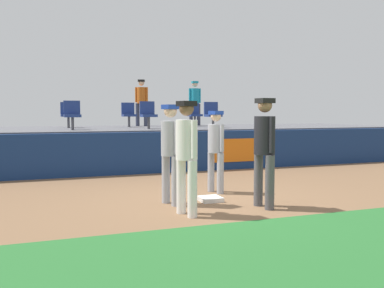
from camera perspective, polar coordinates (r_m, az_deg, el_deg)
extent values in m
plane|color=brown|center=(7.75, 3.31, -7.99)|extent=(60.00, 60.00, 0.00)
cube|color=#26662B|center=(5.39, 15.38, -13.61)|extent=(18.00, 2.80, 0.01)
cube|color=white|center=(7.85, 2.51, -7.52)|extent=(0.40, 0.40, 0.08)
cylinder|color=white|center=(6.85, -1.49, -5.77)|extent=(0.15, 0.15, 0.90)
cylinder|color=white|center=(6.58, 0.05, -6.19)|extent=(0.15, 0.15, 0.90)
cylinder|color=white|center=(6.62, -0.75, 0.58)|extent=(0.42, 0.42, 0.64)
sphere|color=brown|center=(6.61, -0.75, 4.88)|extent=(0.24, 0.24, 0.24)
cube|color=black|center=(6.61, -0.75, 5.54)|extent=(0.30, 0.30, 0.08)
cylinder|color=white|center=(6.80, -1.72, 0.85)|extent=(0.09, 0.09, 0.59)
cylinder|color=white|center=(6.44, 0.28, 0.66)|extent=(0.09, 0.09, 0.59)
ellipsoid|color=brown|center=(6.87, -0.99, -1.26)|extent=(0.16, 0.22, 0.28)
cylinder|color=#9EA3AD|center=(8.73, 2.62, -3.83)|extent=(0.14, 0.14, 0.83)
cylinder|color=#9EA3AD|center=(8.50, 3.90, -4.05)|extent=(0.14, 0.14, 0.83)
cylinder|color=#9EA3AD|center=(8.54, 3.27, 0.76)|extent=(0.40, 0.40, 0.58)
sphere|color=beige|center=(8.53, 3.28, 3.82)|extent=(0.22, 0.22, 0.22)
cube|color=#193899|center=(8.53, 3.28, 4.29)|extent=(0.28, 0.28, 0.08)
cylinder|color=#9EA3AD|center=(8.69, 2.46, 0.94)|extent=(0.08, 0.08, 0.55)
cylinder|color=#9EA3AD|center=(8.40, 4.11, 0.82)|extent=(0.08, 0.08, 0.55)
cylinder|color=#9EA3AD|center=(7.64, -3.59, -4.80)|extent=(0.15, 0.15, 0.88)
cylinder|color=#9EA3AD|center=(7.38, -2.25, -5.13)|extent=(0.15, 0.15, 0.88)
cylinder|color=#9EA3AD|center=(7.43, -2.96, 0.77)|extent=(0.42, 0.42, 0.62)
sphere|color=beige|center=(7.41, -2.97, 4.52)|extent=(0.23, 0.23, 0.23)
cube|color=#193899|center=(7.41, -2.97, 5.09)|extent=(0.30, 0.30, 0.08)
cylinder|color=#9EA3AD|center=(7.60, -3.80, 0.99)|extent=(0.09, 0.09, 0.58)
cylinder|color=#9EA3AD|center=(7.25, -2.07, 0.84)|extent=(0.09, 0.09, 0.58)
cylinder|color=#4C4C51|center=(7.49, 9.06, -4.84)|extent=(0.16, 0.16, 0.93)
cylinder|color=#4C4C51|center=(7.22, 10.59, -5.21)|extent=(0.16, 0.16, 0.93)
cylinder|color=black|center=(7.27, 9.89, 1.17)|extent=(0.39, 0.39, 0.66)
sphere|color=#8C6647|center=(7.26, 9.94, 5.22)|extent=(0.24, 0.24, 0.24)
cube|color=black|center=(7.26, 9.95, 5.85)|extent=(0.28, 0.28, 0.09)
cylinder|color=black|center=(7.45, 8.93, 1.42)|extent=(0.10, 0.10, 0.61)
cylinder|color=black|center=(7.09, 10.91, 1.25)|extent=(0.10, 0.10, 0.61)
cube|color=navy|center=(11.47, -4.72, -1.15)|extent=(18.00, 0.24, 1.12)
cube|color=orange|center=(12.19, 6.28, -0.84)|extent=(1.50, 0.02, 0.67)
cube|color=#59595E|center=(13.95, -7.50, -0.13)|extent=(18.00, 4.80, 1.16)
cylinder|color=#4C4C51|center=(13.44, 2.90, 3.06)|extent=(0.08, 0.08, 0.40)
cube|color=navy|center=(13.44, 2.91, 3.91)|extent=(0.47, 0.44, 0.08)
cube|color=navy|center=(13.62, 2.60, 4.93)|extent=(0.47, 0.06, 0.40)
cylinder|color=#4C4C51|center=(14.21, -16.53, 2.96)|extent=(0.08, 0.08, 0.40)
cube|color=navy|center=(14.21, -16.55, 3.76)|extent=(0.47, 0.44, 0.08)
cube|color=navy|center=(14.40, -16.62, 4.72)|extent=(0.47, 0.06, 0.40)
cylinder|color=#4C4C51|center=(15.13, 0.39, 3.20)|extent=(0.08, 0.08, 0.40)
cube|color=navy|center=(15.13, 0.39, 3.96)|extent=(0.45, 0.44, 0.08)
cube|color=navy|center=(15.31, 0.14, 4.86)|extent=(0.45, 0.06, 0.40)
cylinder|color=#4C4C51|center=(12.42, -16.01, 2.80)|extent=(0.08, 0.08, 0.40)
cube|color=navy|center=(12.42, -16.03, 3.72)|extent=(0.46, 0.44, 0.08)
cube|color=navy|center=(12.61, -16.11, 4.81)|extent=(0.46, 0.06, 0.40)
cylinder|color=#4C4C51|center=(12.77, -5.94, 2.98)|extent=(0.08, 0.08, 0.40)
cube|color=navy|center=(12.77, -5.95, 3.87)|extent=(0.46, 0.44, 0.08)
cube|color=navy|center=(12.95, -6.16, 4.94)|extent=(0.46, 0.06, 0.40)
cylinder|color=#4C4C51|center=(14.47, -8.60, 3.11)|extent=(0.08, 0.08, 0.40)
cube|color=navy|center=(14.47, -8.61, 3.90)|extent=(0.45, 0.44, 0.08)
cube|color=navy|center=(14.66, -8.77, 4.84)|extent=(0.45, 0.06, 0.40)
cylinder|color=#33384C|center=(16.05, 0.90, 4.03)|extent=(0.14, 0.14, 0.83)
cylinder|color=#33384C|center=(15.96, -0.14, 4.03)|extent=(0.14, 0.14, 0.83)
cylinder|color=teal|center=(16.02, 0.39, 6.56)|extent=(0.34, 0.34, 0.58)
sphere|color=beige|center=(16.04, 0.39, 8.20)|extent=(0.22, 0.22, 0.22)
cube|color=teal|center=(16.05, 0.39, 8.45)|extent=(0.24, 0.24, 0.08)
cylinder|color=teal|center=(16.07, 1.06, 6.62)|extent=(0.08, 0.08, 0.55)
cylinder|color=teal|center=(15.97, -0.29, 6.64)|extent=(0.08, 0.08, 0.55)
cylinder|color=#33384C|center=(15.40, -6.34, 4.00)|extent=(0.14, 0.14, 0.83)
cylinder|color=#33384C|center=(15.45, -7.45, 3.99)|extent=(0.14, 0.14, 0.83)
cylinder|color=#BF5919|center=(15.44, -6.92, 6.63)|extent=(0.42, 0.42, 0.59)
sphere|color=beige|center=(15.46, -6.94, 8.32)|extent=(0.22, 0.22, 0.22)
cube|color=black|center=(15.47, -6.94, 8.58)|extent=(0.30, 0.30, 0.08)
cylinder|color=#BF5919|center=(15.41, -6.21, 6.71)|extent=(0.09, 0.09, 0.55)
cylinder|color=#BF5919|center=(15.47, -7.64, 6.68)|extent=(0.09, 0.09, 0.55)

